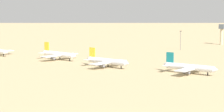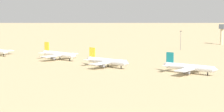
% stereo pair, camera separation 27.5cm
% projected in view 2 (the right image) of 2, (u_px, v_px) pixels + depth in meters
% --- Properties ---
extents(ground, '(4000.00, 4000.00, 0.00)m').
position_uv_depth(ground, '(115.00, 66.00, 263.42)').
color(ground, tan).
extents(ridge_far_west, '(436.46, 327.79, 77.94)m').
position_uv_depth(ridge_far_west, '(156.00, 7.00, 1348.88)').
color(ridge_far_west, gray).
rests_on(ridge_far_west, ground).
extents(parked_jet_yellow_2, '(36.63, 31.03, 12.10)m').
position_uv_depth(parked_jet_yellow_2, '(58.00, 54.00, 295.05)').
color(parked_jet_yellow_2, white).
rests_on(parked_jet_yellow_2, ground).
extents(parked_jet_yellow_3, '(35.56, 30.05, 11.74)m').
position_uv_depth(parked_jet_yellow_3, '(107.00, 61.00, 257.87)').
color(parked_jet_yellow_3, silver).
rests_on(parked_jet_yellow_3, ground).
extents(parked_jet_teal_4, '(34.82, 29.21, 11.51)m').
position_uv_depth(parked_jet_teal_4, '(189.00, 67.00, 232.43)').
color(parked_jet_teal_4, silver).
rests_on(parked_jet_teal_4, ground).
extents(control_tower, '(5.20, 5.20, 20.70)m').
position_uv_depth(control_tower, '(222.00, 32.00, 413.73)').
color(control_tower, '#C6B793').
rests_on(control_tower, ground).
extents(light_pole_west, '(1.80, 0.50, 16.91)m').
position_uv_depth(light_pole_west, '(181.00, 39.00, 363.23)').
color(light_pole_west, '#59595E').
rests_on(light_pole_west, ground).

